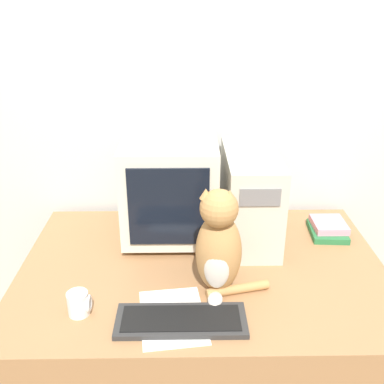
# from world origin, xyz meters

# --- Properties ---
(wall_back) EXTENTS (7.00, 0.05, 2.50)m
(wall_back) POSITION_xyz_m (0.00, 1.04, 1.25)
(wall_back) COLOR silver
(wall_back) RESTS_ON ground_plane
(desk) EXTENTS (1.43, 0.97, 0.72)m
(desk) POSITION_xyz_m (0.00, 0.49, 0.36)
(desk) COLOR #9E7047
(desk) RESTS_ON ground_plane
(crt_monitor) EXTENTS (0.39, 0.40, 0.44)m
(crt_monitor) POSITION_xyz_m (-0.13, 0.73, 0.95)
(crt_monitor) COLOR beige
(crt_monitor) RESTS_ON desk
(computer_tower) EXTENTS (0.22, 0.48, 0.39)m
(computer_tower) POSITION_xyz_m (0.21, 0.72, 0.92)
(computer_tower) COLOR beige
(computer_tower) RESTS_ON desk
(keyboard) EXTENTS (0.43, 0.16, 0.02)m
(keyboard) POSITION_xyz_m (-0.08, 0.15, 0.74)
(keyboard) COLOR #2D2D2D
(keyboard) RESTS_ON desk
(cat) EXTENTS (0.28, 0.22, 0.41)m
(cat) POSITION_xyz_m (0.05, 0.33, 0.91)
(cat) COLOR #B7844C
(cat) RESTS_ON desk
(book_stack) EXTENTS (0.16, 0.20, 0.06)m
(book_stack) POSITION_xyz_m (0.57, 0.73, 0.75)
(book_stack) COLOR #28703D
(book_stack) RESTS_ON desk
(pen) EXTENTS (0.16, 0.01, 0.01)m
(pen) POSITION_xyz_m (-0.19, 0.22, 0.73)
(pen) COLOR navy
(pen) RESTS_ON desk
(paper_sheet) EXTENTS (0.25, 0.32, 0.00)m
(paper_sheet) POSITION_xyz_m (-0.11, 0.18, 0.73)
(paper_sheet) COLOR white
(paper_sheet) RESTS_ON desk
(mug) EXTENTS (0.08, 0.07, 0.08)m
(mug) POSITION_xyz_m (-0.42, 0.20, 0.77)
(mug) COLOR white
(mug) RESTS_ON desk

